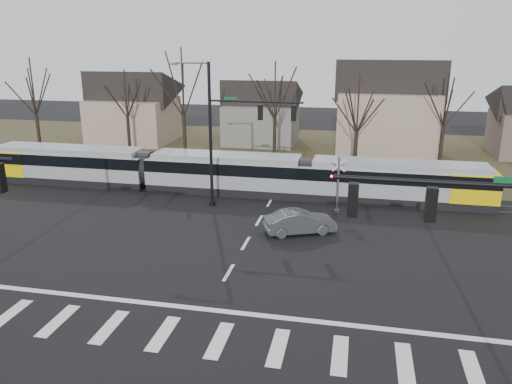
# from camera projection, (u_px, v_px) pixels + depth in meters

# --- Properties ---
(ground) EXTENTS (140.00, 140.00, 0.00)m
(ground) POSITION_uv_depth(u_px,v_px,m) (218.00, 291.00, 24.03)
(ground) COLOR black
(grass_verge) EXTENTS (140.00, 28.00, 0.01)m
(grass_verge) POSITION_uv_depth(u_px,v_px,m) (299.00, 152.00, 54.00)
(grass_verge) COLOR #38331E
(grass_verge) RESTS_ON ground
(crosswalk) EXTENTS (27.00, 2.60, 0.01)m
(crosswalk) POSITION_uv_depth(u_px,v_px,m) (191.00, 337.00, 20.29)
(crosswalk) COLOR silver
(crosswalk) RESTS_ON ground
(stop_line) EXTENTS (28.00, 0.35, 0.01)m
(stop_line) POSITION_uv_depth(u_px,v_px,m) (207.00, 309.00, 22.35)
(stop_line) COLOR silver
(stop_line) RESTS_ON ground
(lane_dashes) EXTENTS (0.18, 30.00, 0.01)m
(lane_dashes) POSITION_uv_depth(u_px,v_px,m) (274.00, 195.00, 39.02)
(lane_dashes) COLOR silver
(lane_dashes) RESTS_ON ground
(rail_pair) EXTENTS (90.00, 1.52, 0.06)m
(rail_pair) POSITION_uv_depth(u_px,v_px,m) (274.00, 195.00, 38.82)
(rail_pair) COLOR #59595E
(rail_pair) RESTS_ON ground
(tram) EXTENTS (40.32, 2.99, 3.06)m
(tram) POSITION_uv_depth(u_px,v_px,m) (224.00, 171.00, 39.32)
(tram) COLOR gray
(tram) RESTS_ON ground
(sedan) EXTENTS (4.80, 5.59, 1.47)m
(sedan) POSITION_uv_depth(u_px,v_px,m) (300.00, 222.00, 31.05)
(sedan) COLOR #424448
(sedan) RESTS_ON ground
(signal_pole_near_right) EXTENTS (6.72, 0.44, 8.00)m
(signal_pole_near_right) POSITION_uv_depth(u_px,v_px,m) (484.00, 263.00, 14.94)
(signal_pole_near_right) COLOR black
(signal_pole_near_right) RESTS_ON ground
(signal_pole_far) EXTENTS (9.28, 0.44, 10.20)m
(signal_pole_far) POSITION_uv_depth(u_px,v_px,m) (232.00, 129.00, 34.55)
(signal_pole_far) COLOR black
(signal_pole_far) RESTS_ON ground
(rail_crossing_signal) EXTENTS (1.08, 0.36, 4.00)m
(rail_crossing_signal) POSITION_uv_depth(u_px,v_px,m) (338.00, 186.00, 34.49)
(rail_crossing_signal) COLOR #59595B
(rail_crossing_signal) RESTS_ON ground
(tree_row) EXTENTS (59.20, 7.20, 10.00)m
(tree_row) POSITION_uv_depth(u_px,v_px,m) (314.00, 114.00, 46.54)
(tree_row) COLOR black
(tree_row) RESTS_ON ground
(house_a) EXTENTS (9.72, 8.64, 8.60)m
(house_a) POSITION_uv_depth(u_px,v_px,m) (133.00, 104.00, 58.48)
(house_a) COLOR tan
(house_a) RESTS_ON ground
(house_b) EXTENTS (8.64, 7.56, 7.65)m
(house_b) POSITION_uv_depth(u_px,v_px,m) (261.00, 109.00, 57.57)
(house_b) COLOR slate
(house_b) RESTS_ON ground
(house_c) EXTENTS (10.80, 8.64, 10.10)m
(house_c) POSITION_uv_depth(u_px,v_px,m) (388.00, 104.00, 51.66)
(house_c) COLOR tan
(house_c) RESTS_ON ground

